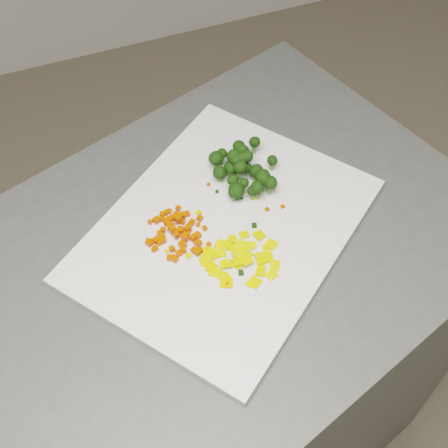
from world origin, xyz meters
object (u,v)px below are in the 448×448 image
object	(u,v)px
pepper_pile	(240,255)
broccoli_pile	(240,165)
carrot_pile	(177,229)
cutting_board	(224,230)
counter_block	(213,370)

from	to	relation	value
pepper_pile	broccoli_pile	world-z (taller)	broccoli_pile
broccoli_pile	carrot_pile	bearing A→B (deg)	-150.59
cutting_board	broccoli_pile	size ratio (longest dim) A/B	3.75
cutting_board	pepper_pile	bearing A→B (deg)	-88.23
counter_block	pepper_pile	xyz separation A→B (m)	(0.04, -0.04, 0.47)
counter_block	broccoli_pile	xyz separation A→B (m)	(0.10, 0.12, 0.49)
pepper_pile	counter_block	bearing A→B (deg)	135.50
cutting_board	pepper_pile	distance (m)	0.06
broccoli_pile	pepper_pile	bearing A→B (deg)	-111.97
counter_block	cutting_board	distance (m)	0.46
carrot_pile	broccoli_pile	bearing A→B (deg)	29.41
pepper_pile	broccoli_pile	xyz separation A→B (m)	(0.06, 0.15, 0.02)
pepper_pile	broccoli_pile	size ratio (longest dim) A/B	0.97
carrot_pile	broccoli_pile	xyz separation A→B (m)	(0.14, 0.08, 0.01)
counter_block	pepper_pile	size ratio (longest dim) A/B	7.76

